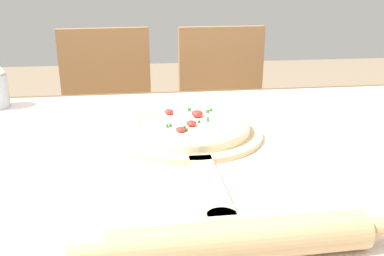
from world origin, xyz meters
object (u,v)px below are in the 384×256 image
(pizza_peel, at_px, (192,138))
(chair_left, at_px, (110,121))
(pizza, at_px, (190,126))
(chair_right, at_px, (225,116))
(rolling_pin, at_px, (241,240))

(pizza_peel, relative_size, chair_left, 0.63)
(pizza, distance_m, chair_right, 0.86)
(pizza_peel, xyz_separation_m, chair_left, (-0.25, 0.82, -0.22))
(chair_right, bearing_deg, rolling_pin, -103.26)
(pizza, xyz_separation_m, chair_left, (-0.25, 0.79, -0.24))
(chair_right, bearing_deg, chair_left, 178.14)
(chair_left, bearing_deg, chair_right, -5.47)
(rolling_pin, distance_m, chair_left, 1.29)
(pizza, distance_m, chair_left, 0.86)
(rolling_pin, height_order, chair_left, chair_left)
(pizza, bearing_deg, pizza_peel, -89.94)
(chair_left, bearing_deg, rolling_pin, -84.10)
(pizza_peel, distance_m, pizza, 0.03)
(rolling_pin, relative_size, chair_left, 0.48)
(rolling_pin, bearing_deg, chair_right, 78.64)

